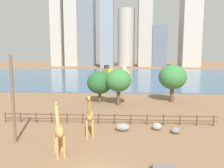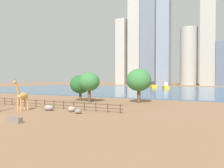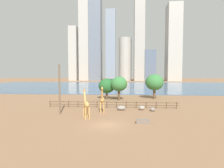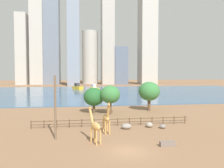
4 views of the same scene
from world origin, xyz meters
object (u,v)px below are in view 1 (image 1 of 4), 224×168
Objects in this scene: tree_left_large at (100,83)px; boat_ferry at (107,69)px; giraffe_tall at (90,116)px; utility_pole at (13,100)px; giraffe_companion at (59,130)px; boat_sailboat at (124,71)px; boulder_by_pole at (175,130)px; boulder_small at (123,127)px; tree_center_broad at (172,77)px; boulder_near_fence at (157,126)px; tree_right_tall at (118,81)px.

tree_left_large is 73.53m from boat_ferry.
utility_pole reaches higher than giraffe_tall.
giraffe_companion is 85.87m from boat_sailboat.
utility_pole reaches higher than boulder_by_pole.
tree_left_large reaches higher than boat_sailboat.
boulder_by_pole is 0.14× the size of boat_sailboat.
giraffe_tall is 4.82× the size of boulder_by_pole.
boulder_small is at bearing -73.74° from tree_left_large.
tree_center_broad is (12.96, 1.42, 0.92)m from tree_left_large.
boulder_small is (3.35, 1.97, -1.79)m from giraffe_tall.
boulder_by_pole is 5.75m from boulder_small.
giraffe_companion is at bearing -26.63° from boat_sailboat.
giraffe_tall reaches higher than giraffe_companion.
boat_sailboat is (4.16, 65.09, -2.41)m from tree_left_large.
boulder_near_fence is 79.10m from boat_sailboat.
giraffe_companion is at bearing -130.60° from boulder_small.
tree_left_large is at bearing 71.53° from utility_pole.
utility_pole is 5.28× the size of boulder_small.
tree_left_large is (-4.21, 14.42, 3.17)m from boulder_small.
giraffe_tall is 2.99× the size of boulder_small.
utility_pole is 7.66× the size of boulder_near_fence.
tree_right_tall is (2.51, 14.74, 1.97)m from giraffe_tall.
utility_pole reaches higher than boulder_small.
tree_center_broad is at bearing -57.17° from giraffe_companion.
tree_center_broad is (4.87, 15.32, 4.11)m from boulder_near_fence.
boulder_near_fence is 0.20× the size of tree_left_large.
boulder_near_fence is (9.19, 6.70, -1.72)m from giraffe_companion.
tree_left_large is (-8.10, 13.90, 3.19)m from boulder_near_fence.
tree_center_broad is at bearing 17.79° from tree_right_tall.
giraffe_tall reaches higher than boulder_near_fence.
giraffe_tall is 7.52m from utility_pole.
giraffe_tall is 4.28m from boulder_small.
utility_pole reaches higher than giraffe_companion.
giraffe_tall is 0.57× the size of utility_pole.
boat_ferry is at bearing 176.84° from giraffe_tall.
tree_right_tall is at bearing -23.80° from boat_sailboat.
boat_ferry is at bearing -156.86° from boat_sailboat.
boulder_by_pole is at bearing -19.00° from boat_sailboat.
tree_center_broad is at bearing 79.50° from boulder_by_pole.
boulder_small is (5.30, 6.18, -1.70)m from giraffe_companion.
boulder_small is 15.36m from tree_left_large.
tree_left_large is at bearing -26.45° from boat_ferry.
boulder_near_fence is at bearing -78.51° from giraffe_companion.
boulder_small reaches higher than boulder_by_pole.
boulder_near_fence is at bearing -59.78° from tree_left_large.
boulder_small is at bearing -86.27° from tree_right_tall.
giraffe_tall is at bearing 15.54° from utility_pole.
giraffe_companion is 4.13× the size of boulder_near_fence.
giraffe_companion is 0.81× the size of tree_left_large.
tree_right_tall is at bearing -162.21° from tree_center_broad.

